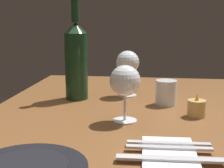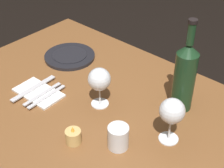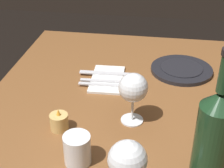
# 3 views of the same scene
# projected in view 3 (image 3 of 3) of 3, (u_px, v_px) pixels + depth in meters

# --- Properties ---
(dining_table) EXTENTS (1.30, 0.90, 0.74)m
(dining_table) POSITION_uv_depth(u_px,v_px,m) (121.00, 146.00, 1.03)
(dining_table) COLOR brown
(dining_table) RESTS_ON ground
(wine_glass_left) EXTENTS (0.08, 0.08, 0.15)m
(wine_glass_left) POSITION_uv_depth(u_px,v_px,m) (133.00, 89.00, 0.94)
(wine_glass_left) COLOR white
(wine_glass_left) RESTS_ON dining_table
(wine_glass_right) EXTENTS (0.08, 0.08, 0.16)m
(wine_glass_right) POSITION_uv_depth(u_px,v_px,m) (127.00, 161.00, 0.68)
(wine_glass_right) COLOR white
(wine_glass_right) RESTS_ON dining_table
(wine_bottle) EXTENTS (0.08, 0.08, 0.35)m
(wine_bottle) POSITION_uv_depth(u_px,v_px,m) (212.00, 142.00, 0.70)
(wine_bottle) COLOR #19381E
(wine_bottle) RESTS_ON dining_table
(water_tumbler) EXTENTS (0.07, 0.07, 0.08)m
(water_tumbler) POSITION_uv_depth(u_px,v_px,m) (77.00, 151.00, 0.83)
(water_tumbler) COLOR white
(water_tumbler) RESTS_ON dining_table
(votive_candle) EXTENTS (0.05, 0.05, 0.07)m
(votive_candle) POSITION_uv_depth(u_px,v_px,m) (59.00, 122.00, 0.95)
(votive_candle) COLOR #DBB266
(votive_candle) RESTS_ON dining_table
(dinner_plate) EXTENTS (0.23, 0.23, 0.02)m
(dinner_plate) POSITION_uv_depth(u_px,v_px,m) (182.00, 69.00, 1.25)
(dinner_plate) COLOR black
(dinner_plate) RESTS_ON dining_table
(folded_napkin) EXTENTS (0.19, 0.12, 0.01)m
(folded_napkin) POSITION_uv_depth(u_px,v_px,m) (107.00, 79.00, 1.19)
(folded_napkin) COLOR white
(folded_napkin) RESTS_ON dining_table
(fork_inner) EXTENTS (0.02, 0.18, 0.00)m
(fork_inner) POSITION_uv_depth(u_px,v_px,m) (106.00, 81.00, 1.17)
(fork_inner) COLOR silver
(fork_inner) RESTS_ON folded_napkin
(fork_outer) EXTENTS (0.02, 0.18, 0.00)m
(fork_outer) POSITION_uv_depth(u_px,v_px,m) (105.00, 85.00, 1.15)
(fork_outer) COLOR silver
(fork_outer) RESTS_ON folded_napkin
(table_knife) EXTENTS (0.03, 0.21, 0.00)m
(table_knife) POSITION_uv_depth(u_px,v_px,m) (108.00, 73.00, 1.21)
(table_knife) COLOR silver
(table_knife) RESTS_ON folded_napkin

